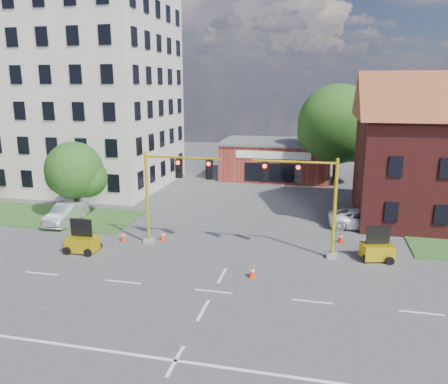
{
  "coord_description": "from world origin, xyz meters",
  "views": [
    {
      "loc": [
        5.09,
        -20.0,
        10.24
      ],
      "look_at": [
        -1.71,
        10.0,
        2.83
      ],
      "focal_mm": 35.0,
      "sensor_mm": 36.0,
      "label": 1
    }
  ],
  "objects_px": {
    "trailer_east": "(377,250)",
    "pickup_white": "(363,219)",
    "signal_mast_west": "(170,188)",
    "signal_mast_east": "(307,195)",
    "trailer_west": "(82,242)"
  },
  "relations": [
    {
      "from": "trailer_east",
      "to": "signal_mast_west",
      "type": "bearing_deg",
      "value": 166.2
    },
    {
      "from": "trailer_west",
      "to": "pickup_white",
      "type": "distance_m",
      "value": 19.93
    },
    {
      "from": "trailer_west",
      "to": "trailer_east",
      "type": "xyz_separation_m",
      "value": [
        18.1,
        2.77,
        -0.01
      ]
    },
    {
      "from": "trailer_east",
      "to": "pickup_white",
      "type": "relative_size",
      "value": 0.41
    },
    {
      "from": "signal_mast_east",
      "to": "trailer_east",
      "type": "xyz_separation_m",
      "value": [
        4.28,
        0.29,
        -3.27
      ]
    },
    {
      "from": "signal_mast_west",
      "to": "pickup_white",
      "type": "bearing_deg",
      "value": 27.22
    },
    {
      "from": "signal_mast_west",
      "to": "signal_mast_east",
      "type": "relative_size",
      "value": 1.0
    },
    {
      "from": "trailer_east",
      "to": "pickup_white",
      "type": "bearing_deg",
      "value": 77.83
    },
    {
      "from": "signal_mast_east",
      "to": "pickup_white",
      "type": "relative_size",
      "value": 1.23
    },
    {
      "from": "signal_mast_east",
      "to": "trailer_west",
      "type": "xyz_separation_m",
      "value": [
        -13.82,
        -2.48,
        -3.26
      ]
    },
    {
      "from": "signal_mast_west",
      "to": "trailer_east",
      "type": "relative_size",
      "value": 3.0
    },
    {
      "from": "signal_mast_west",
      "to": "trailer_east",
      "type": "height_order",
      "value": "signal_mast_west"
    },
    {
      "from": "signal_mast_west",
      "to": "trailer_east",
      "type": "xyz_separation_m",
      "value": [
        12.99,
        0.29,
        -3.27
      ]
    },
    {
      "from": "trailer_east",
      "to": "trailer_west",
      "type": "bearing_deg",
      "value": 173.61
    },
    {
      "from": "pickup_white",
      "to": "trailer_east",
      "type": "bearing_deg",
      "value": -179.75
    }
  ]
}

